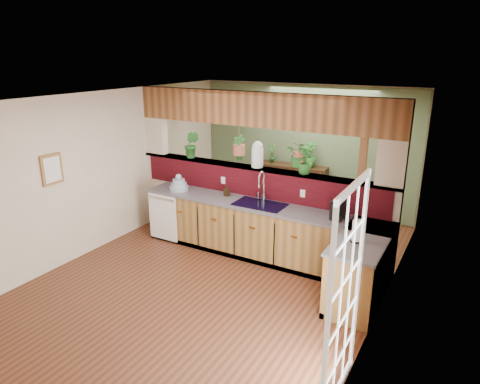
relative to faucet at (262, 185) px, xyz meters
The scene contains 28 objects.
ground 1.64m from the faucet, 100.48° to the right, with size 4.60×7.00×0.01m, color #512A19.
ceiling 1.83m from the faucet, 100.48° to the right, with size 4.60×7.00×0.01m, color brown.
wall_back 2.39m from the faucet, 95.02° to the left, with size 4.60×0.02×2.60m, color beige.
wall_left 2.75m from the faucet, 155.81° to the right, with size 0.02×7.00×2.60m, color beige.
wall_right 2.38m from the faucet, 28.31° to the right, with size 0.02×7.00×2.60m, color beige.
pass_through_partition 0.28m from the faucet, 129.02° to the left, with size 4.60×0.21×2.60m.
pass_through_ledge 0.36m from the faucet, 133.06° to the left, with size 4.60×0.21×0.04m, color brown.
header_beam 1.19m from the faucet, 133.06° to the left, with size 4.60×0.15×0.55m, color brown.
sage_backwall 2.37m from the faucet, 95.06° to the left, with size 4.55×0.02×2.55m, color #576E4B.
countertop 0.99m from the faucet, 22.32° to the right, with size 4.14×1.52×0.90m.
dishwasher 1.89m from the faucet, 164.63° to the right, with size 0.58×0.03×0.82m.
navy_sink 0.38m from the faucet, 74.71° to the right, with size 0.82×0.50×0.18m.
french_door 3.19m from the faucet, 49.65° to the right, with size 0.06×1.02×2.16m, color white.
framed_print 3.16m from the faucet, 142.16° to the right, with size 0.04×0.35×0.45m.
faucet is the anchor object (origin of this frame).
dish_stack 1.54m from the faucet, behind, with size 0.33×0.33×0.29m.
soap_dispenser 0.66m from the faucet, behind, with size 0.08×0.08×0.18m, color #382714.
coffee_maker 1.32m from the faucet, ahead, with size 0.15×0.25×0.28m.
paper_towel 1.92m from the faucet, 24.73° to the right, with size 0.14×0.14×0.31m.
glass_jar 0.53m from the faucet, 132.77° to the left, with size 0.19×0.19×0.43m.
ledge_plant_left 1.60m from the faucet, behind, with size 0.27×0.22×0.49m, color #20571E.
ledge_plant_right 0.78m from the faucet, 19.91° to the left, with size 0.24×0.24×0.43m, color #20571E.
hanging_plant_a 0.88m from the faucet, 157.96° to the left, with size 0.24×0.20×0.55m.
hanging_plant_b 0.89m from the faucet, 23.40° to the left, with size 0.41×0.37×0.52m.
shelving_console 2.26m from the faucet, 99.85° to the left, with size 1.44×0.38×0.96m, color black.
shelf_plant_a 2.28m from the faucet, 111.60° to the left, with size 0.20×0.13×0.38m, color #20571E.
shelf_plant_b 2.12m from the faucet, 90.44° to the left, with size 0.29×0.29×0.52m, color #20571E.
floor_plant 1.89m from the faucet, 67.18° to the left, with size 0.65×0.56×0.72m, color #20571E.
Camera 1 is at (3.11, -4.70, 3.17)m, focal length 32.00 mm.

